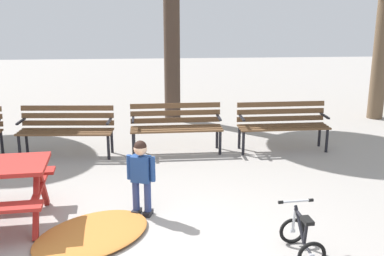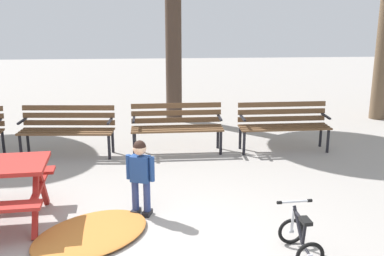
{
  "view_description": "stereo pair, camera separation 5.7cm",
  "coord_description": "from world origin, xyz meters",
  "px_view_note": "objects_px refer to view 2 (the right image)",
  "views": [
    {
      "loc": [
        0.1,
        -4.16,
        2.58
      ],
      "look_at": [
        0.58,
        2.17,
        0.85
      ],
      "focal_mm": 43.35,
      "sensor_mm": 36.0,
      "label": 1
    },
    {
      "loc": [
        0.16,
        -4.16,
        2.58
      ],
      "look_at": [
        0.58,
        2.17,
        0.85
      ],
      "focal_mm": 43.35,
      "sensor_mm": 36.0,
      "label": 2
    }
  ],
  "objects_px": {
    "park_bench_right": "(177,124)",
    "child_standing": "(140,172)",
    "park_bench_left": "(68,126)",
    "park_bench_far_right": "(283,122)",
    "kids_bicycle": "(301,239)"
  },
  "relations": [
    {
      "from": "child_standing",
      "to": "kids_bicycle",
      "type": "xyz_separation_m",
      "value": [
        1.69,
        -1.11,
        -0.36
      ]
    },
    {
      "from": "park_bench_left",
      "to": "child_standing",
      "type": "xyz_separation_m",
      "value": [
        1.35,
        -2.48,
        0.05
      ]
    },
    {
      "from": "park_bench_left",
      "to": "park_bench_right",
      "type": "xyz_separation_m",
      "value": [
        1.89,
        0.05,
        0.0
      ]
    },
    {
      "from": "child_standing",
      "to": "kids_bicycle",
      "type": "height_order",
      "value": "child_standing"
    },
    {
      "from": "park_bench_right",
      "to": "kids_bicycle",
      "type": "xyz_separation_m",
      "value": [
        1.15,
        -3.65,
        -0.31
      ]
    },
    {
      "from": "park_bench_left",
      "to": "park_bench_right",
      "type": "distance_m",
      "value": 1.89
    },
    {
      "from": "park_bench_right",
      "to": "kids_bicycle",
      "type": "height_order",
      "value": "park_bench_right"
    },
    {
      "from": "park_bench_far_right",
      "to": "kids_bicycle",
      "type": "bearing_deg",
      "value": -101.62
    },
    {
      "from": "child_standing",
      "to": "park_bench_left",
      "type": "bearing_deg",
      "value": 118.61
    },
    {
      "from": "park_bench_far_right",
      "to": "kids_bicycle",
      "type": "xyz_separation_m",
      "value": [
        -0.74,
        -3.62,
        -0.31
      ]
    },
    {
      "from": "park_bench_left",
      "to": "park_bench_far_right",
      "type": "xyz_separation_m",
      "value": [
        3.79,
        0.03,
        0.0
      ]
    },
    {
      "from": "kids_bicycle",
      "to": "child_standing",
      "type": "bearing_deg",
      "value": 146.72
    },
    {
      "from": "park_bench_left",
      "to": "park_bench_right",
      "type": "bearing_deg",
      "value": 1.66
    },
    {
      "from": "park_bench_right",
      "to": "child_standing",
      "type": "distance_m",
      "value": 2.59
    },
    {
      "from": "park_bench_far_right",
      "to": "kids_bicycle",
      "type": "relative_size",
      "value": 2.76
    }
  ]
}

